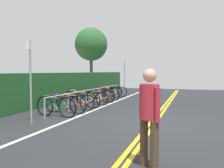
# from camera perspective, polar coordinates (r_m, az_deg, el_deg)

# --- Properties ---
(ground_plane) EXTENTS (29.29, 11.74, 0.05)m
(ground_plane) POSITION_cam_1_polar(r_m,az_deg,el_deg) (7.65, 9.93, -9.23)
(ground_plane) COLOR #232628
(centre_line_yellow_inner) EXTENTS (26.36, 0.10, 0.00)m
(centre_line_yellow_inner) POSITION_cam_1_polar(r_m,az_deg,el_deg) (7.64, 10.53, -9.05)
(centre_line_yellow_inner) COLOR gold
(centre_line_yellow_inner) RESTS_ON ground_plane
(centre_line_yellow_outer) EXTENTS (26.36, 0.10, 0.00)m
(centre_line_yellow_outer) POSITION_cam_1_polar(r_m,az_deg,el_deg) (7.66, 9.33, -9.00)
(centre_line_yellow_outer) COLOR gold
(centre_line_yellow_outer) RESTS_ON ground_plane
(bike_lane_stripe_white) EXTENTS (26.36, 0.12, 0.00)m
(bike_lane_stripe_white) POSITION_cam_1_polar(r_m,az_deg,el_deg) (8.46, -8.43, -7.85)
(bike_lane_stripe_white) COLOR white
(bike_lane_stripe_white) RESTS_ON ground_plane
(bike_rack) EXTENTS (8.10, 0.05, 0.73)m
(bike_rack) POSITION_cam_1_polar(r_m,az_deg,el_deg) (11.74, -4.74, -2.00)
(bike_rack) COLOR #9EA0A5
(bike_rack) RESTS_ON ground_plane
(bicycle_0) EXTENTS (0.46, 1.73, 0.77)m
(bicycle_0) POSITION_cam_1_polar(r_m,az_deg,el_deg) (8.63, -13.34, -5.25)
(bicycle_0) COLOR black
(bicycle_0) RESTS_ON ground_plane
(bicycle_1) EXTENTS (0.46, 1.81, 0.75)m
(bicycle_1) POSITION_cam_1_polar(r_m,az_deg,el_deg) (9.30, -11.15, -4.71)
(bicycle_1) COLOR black
(bicycle_1) RESTS_ON ground_plane
(bicycle_2) EXTENTS (0.46, 1.76, 0.70)m
(bicycle_2) POSITION_cam_1_polar(r_m,az_deg,el_deg) (9.95, -8.84, -4.30)
(bicycle_2) COLOR black
(bicycle_2) RESTS_ON ground_plane
(bicycle_3) EXTENTS (0.46, 1.86, 0.79)m
(bicycle_3) POSITION_cam_1_polar(r_m,az_deg,el_deg) (10.63, -7.35, -3.60)
(bicycle_3) COLOR black
(bicycle_3) RESTS_ON ground_plane
(bicycle_4) EXTENTS (0.46, 1.72, 0.70)m
(bicycle_4) POSITION_cam_1_polar(r_m,az_deg,el_deg) (11.40, -4.87, -3.35)
(bicycle_4) COLOR black
(bicycle_4) RESTS_ON ground_plane
(bicycle_5) EXTENTS (0.46, 1.63, 0.68)m
(bicycle_5) POSITION_cam_1_polar(r_m,az_deg,el_deg) (12.11, -3.27, -3.01)
(bicycle_5) COLOR black
(bicycle_5) RESTS_ON ground_plane
(bicycle_6) EXTENTS (0.60, 1.67, 0.72)m
(bicycle_6) POSITION_cam_1_polar(r_m,az_deg,el_deg) (12.83, -2.47, -2.59)
(bicycle_6) COLOR black
(bicycle_6) RESTS_ON ground_plane
(bicycle_7) EXTENTS (0.67, 1.65, 0.77)m
(bicycle_7) POSITION_cam_1_polar(r_m,az_deg,el_deg) (13.47, -1.11, -2.21)
(bicycle_7) COLOR black
(bicycle_7) RESTS_ON ground_plane
(bicycle_8) EXTENTS (0.67, 1.66, 0.72)m
(bicycle_8) POSITION_cam_1_polar(r_m,az_deg,el_deg) (14.29, -0.98, -2.00)
(bicycle_8) COLOR black
(bicycle_8) RESTS_ON ground_plane
(bicycle_9) EXTENTS (0.46, 1.65, 0.69)m
(bicycle_9) POSITION_cam_1_polar(r_m,az_deg,el_deg) (15.11, 0.63, -1.79)
(bicycle_9) COLOR black
(bicycle_9) RESTS_ON ground_plane
(pedestrian) EXTENTS (0.35, 0.39, 1.64)m
(pedestrian) POSITION_cam_1_polar(r_m,az_deg,el_deg) (3.97, 8.96, -6.52)
(pedestrian) COLOR #4C3826
(pedestrian) RESTS_ON ground_plane
(sign_post_near) EXTENTS (0.36, 0.07, 2.55)m
(sign_post_near) POSITION_cam_1_polar(r_m,az_deg,el_deg) (7.63, -19.01, 2.30)
(sign_post_near) COLOR gray
(sign_post_near) RESTS_ON ground_plane
(sign_post_far) EXTENTS (0.36, 0.06, 2.56)m
(sign_post_far) POSITION_cam_1_polar(r_m,az_deg,el_deg) (16.52, 3.05, 2.79)
(sign_post_far) COLOR gray
(sign_post_far) RESTS_ON ground_plane
(hedge_backdrop) EXTENTS (17.05, 1.23, 1.52)m
(hedge_backdrop) POSITION_cam_1_polar(r_m,az_deg,el_deg) (14.03, -10.51, -0.41)
(hedge_backdrop) COLOR #1C4C21
(hedge_backdrop) RESTS_ON ground_plane
(tree_mid) EXTENTS (2.77, 2.77, 5.28)m
(tree_mid) POSITION_cam_1_polar(r_m,az_deg,el_deg) (20.47, -5.04, 9.42)
(tree_mid) COLOR brown
(tree_mid) RESTS_ON ground_plane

